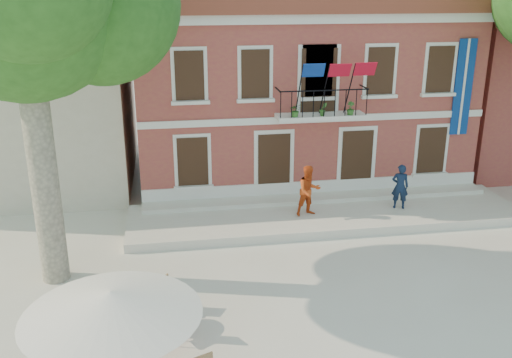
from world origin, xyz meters
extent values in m
plane|color=beige|center=(0.00, 0.00, 0.00)|extent=(90.00, 90.00, 0.00)
cube|color=#A2513A|center=(2.00, 10.00, 3.50)|extent=(13.00, 8.00, 7.00)
cube|color=brown|center=(2.00, 10.00, 7.25)|extent=(13.50, 8.50, 0.50)
cube|color=silver|center=(2.00, 6.05, 6.85)|extent=(13.30, 0.35, 0.35)
cube|color=silver|center=(2.00, 5.55, 3.50)|extent=(3.20, 0.90, 0.15)
cube|color=black|center=(2.00, 5.15, 4.50)|extent=(3.20, 0.04, 0.04)
cube|color=navy|center=(7.60, 5.94, 4.30)|extent=(0.70, 0.05, 3.60)
cube|color=navy|center=(1.10, 4.80, 5.25)|extent=(0.76, 0.27, 0.47)
cube|color=#B20B22|center=(2.00, 4.80, 5.25)|extent=(0.76, 0.29, 0.47)
cube|color=#B20B22|center=(2.90, 4.80, 5.25)|extent=(0.76, 0.27, 0.47)
imported|color=#26591E|center=(1.00, 5.25, 3.82)|extent=(0.43, 0.37, 0.48)
imported|color=#26591E|center=(2.00, 5.25, 3.82)|extent=(0.26, 0.21, 0.48)
imported|color=#26591E|center=(3.00, 5.25, 3.82)|extent=(0.27, 0.27, 0.48)
cube|color=beige|center=(-9.50, 11.00, 3.00)|extent=(9.00, 9.00, 6.00)
cube|color=brown|center=(-9.50, 11.00, 6.20)|extent=(9.40, 9.40, 0.40)
cube|color=silver|center=(2.00, 4.40, 0.15)|extent=(14.00, 3.40, 0.30)
cylinder|color=#A59E84|center=(-6.82, 1.45, 3.33)|extent=(0.75, 0.75, 6.66)
cylinder|color=black|center=(-4.71, -4.10, 1.14)|extent=(0.07, 0.07, 2.27)
cone|color=silver|center=(-4.71, -4.10, 2.32)|extent=(3.46, 3.46, 0.50)
imported|color=#111F38|center=(4.68, 4.27, 1.12)|extent=(0.69, 0.55, 1.65)
imported|color=#D24A18|center=(1.29, 4.17, 1.20)|extent=(1.00, 0.85, 1.80)
cylinder|color=#D61476|center=(-3.97, -1.48, 0.38)|extent=(0.84, 0.84, 0.75)
cylinder|color=#D61476|center=(-3.97, -1.48, 0.76)|extent=(0.90, 0.90, 0.02)
cube|color=tan|center=(-3.60, -0.83, 0.47)|extent=(0.57, 0.57, 0.95)
cube|color=tan|center=(-4.72, -1.48, 0.47)|extent=(0.42, 0.42, 0.95)
cube|color=tan|center=(-3.59, -2.13, 0.47)|extent=(0.57, 0.57, 0.95)
camera|label=1|loc=(-3.52, -13.82, 8.07)|focal=40.00mm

